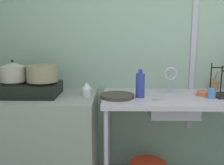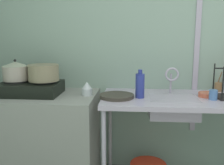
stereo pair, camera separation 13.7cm
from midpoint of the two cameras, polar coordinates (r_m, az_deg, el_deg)
The scene contains 15 objects.
wall_back at distance 2.69m, azimuth 19.75°, elevation 10.27°, with size 5.27×0.10×2.78m, color #87A291.
wall_metal_strip at distance 2.63m, azimuth 20.27°, elevation 13.28°, with size 0.05×0.01×2.22m, color #AEA3B8.
counter_concrete at distance 2.56m, azimuth -16.39°, elevation -11.77°, with size 1.25×0.68×0.84m, color gray.
counter_sink at distance 2.34m, azimuth 17.28°, elevation -4.61°, with size 1.42×0.68×0.84m.
stove at distance 2.41m, azimuth -16.23°, elevation -1.19°, with size 0.54×0.38×0.13m.
pot_on_left_burner at distance 2.43m, azimuth -19.27°, elevation 2.44°, with size 0.23×0.23×0.19m.
pot_on_right_burner at distance 2.34m, azimuth -13.44°, elevation 2.15°, with size 0.27×0.27×0.15m.
percolator at distance 2.28m, azimuth -3.92°, elevation -1.43°, with size 0.09×0.09×0.12m.
sink_basin at distance 2.30m, azimuth 15.15°, elevation -5.34°, with size 0.41×0.31×0.17m, color #AEA3B8.
faucet at distance 2.39m, azimuth 14.82°, elevation 1.35°, with size 0.13×0.07×0.25m.
frying_pan at distance 2.20m, azimuth 2.86°, elevation -3.05°, with size 0.30×0.30×0.03m, color #363129.
cup_by_rack at distance 2.31m, azimuth 23.31°, elevation -2.55°, with size 0.07×0.07×0.09m, color #4C76B2.
small_bowl_on_drainboard at distance 2.41m, azimuth 22.15°, elevation -2.55°, with size 0.16×0.16×0.04m, color #C55A3F.
bottle_by_sink at distance 2.20m, azimuth 8.05°, elevation -0.65°, with size 0.08×0.08×0.24m.
utensil_jar at distance 2.69m, azimuth 24.09°, elevation -0.86°, with size 0.07×0.07×0.19m.
Camera 2 is at (-0.62, -0.74, 1.36)m, focal length 40.87 mm.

